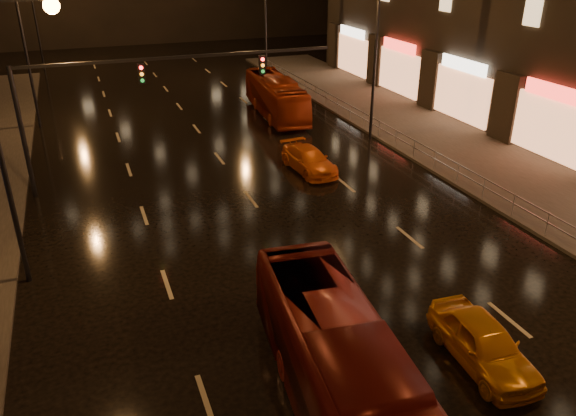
{
  "coord_description": "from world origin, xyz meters",
  "views": [
    {
      "loc": [
        -6.94,
        -7.37,
        10.99
      ],
      "look_at": [
        -0.57,
        9.49,
        2.5
      ],
      "focal_mm": 35.0,
      "sensor_mm": 36.0,
      "label": 1
    }
  ],
  "objects": [
    {
      "name": "bus_curb",
      "position": [
        6.0,
        29.28,
        1.34
      ],
      "size": [
        3.04,
        9.78,
        2.68
      ],
      "primitive_type": "imported",
      "rotation": [
        0.0,
        0.0,
        -0.08
      ],
      "color": "#9C2C0F",
      "rests_on": "ground"
    },
    {
      "name": "taxi_far",
      "position": [
        4.0,
        18.44,
        0.62
      ],
      "size": [
        2.06,
        4.38,
        1.23
      ],
      "primitive_type": "imported",
      "rotation": [
        0.0,
        0.0,
        0.08
      ],
      "color": "orange",
      "rests_on": "ground"
    },
    {
      "name": "sidewalk_right",
      "position": [
        13.5,
        15.0,
        0.07
      ],
      "size": [
        7.0,
        70.0,
        0.15
      ],
      "primitive_type": "cube",
      "color": "#38332D",
      "rests_on": "ground"
    },
    {
      "name": "bus_red",
      "position": [
        -1.89,
        2.0,
        1.41
      ],
      "size": [
        3.41,
        10.32,
        2.82
      ],
      "primitive_type": "imported",
      "rotation": [
        0.0,
        0.0,
        -0.1
      ],
      "color": "#63120E",
      "rests_on": "ground"
    },
    {
      "name": "railing_right",
      "position": [
        10.2,
        18.0,
        0.9
      ],
      "size": [
        0.05,
        56.0,
        1.0
      ],
      "color": "#99999E",
      "rests_on": "sidewalk_right"
    },
    {
      "name": "ground",
      "position": [
        0.0,
        20.0,
        0.0
      ],
      "size": [
        140.0,
        140.0,
        0.0
      ],
      "primitive_type": "plane",
      "color": "black",
      "rests_on": "ground"
    },
    {
      "name": "taxi_near",
      "position": [
        2.81,
        2.66,
        0.69
      ],
      "size": [
        1.9,
        4.14,
        1.38
      ],
      "primitive_type": "imported",
      "rotation": [
        0.0,
        0.0,
        -0.07
      ],
      "color": "orange",
      "rests_on": "ground"
    },
    {
      "name": "traffic_signal",
      "position": [
        -5.06,
        20.0,
        4.74
      ],
      "size": [
        15.31,
        0.32,
        6.2
      ],
      "color": "black",
      "rests_on": "ground"
    }
  ]
}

